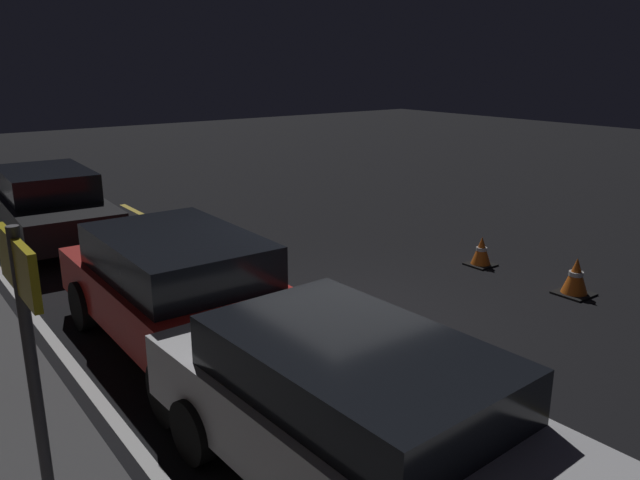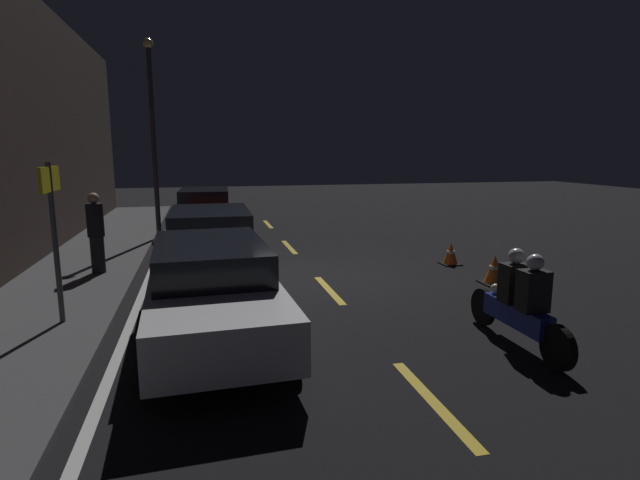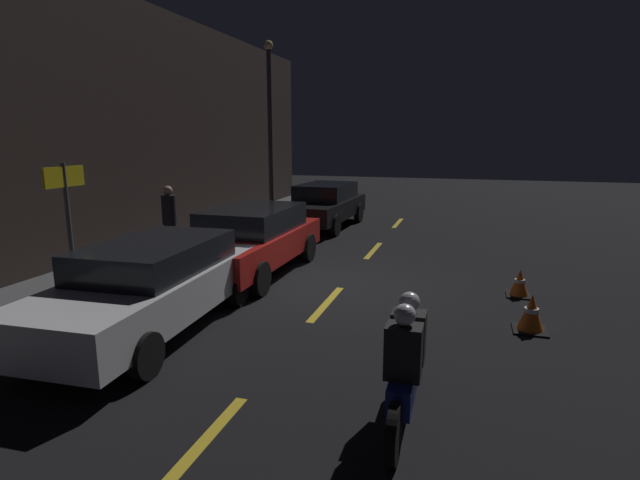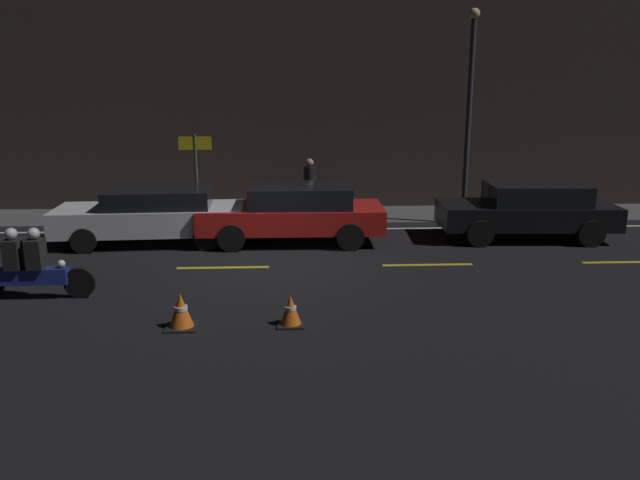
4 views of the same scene
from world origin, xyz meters
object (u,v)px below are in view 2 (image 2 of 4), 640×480
Objects in this scene: traffic_cone_near at (494,270)px; shop_sign at (52,211)px; sedan_white at (212,287)px; taxi_red at (211,242)px; van_black at (205,210)px; motorcycle at (521,302)px; pedestrian at (96,232)px; traffic_cone_mid at (451,254)px; street_lamp at (153,131)px.

shop_sign reaches higher than traffic_cone_near.
taxi_red is at bearing 176.53° from sedan_white.
traffic_cone_near is at bearing 103.53° from sedan_white.
van_black reaches higher than traffic_cone_near.
taxi_red is 2.03× the size of motorcycle.
sedan_white is at bearing 106.01° from traffic_cone_near.
pedestrian is at bearing -19.67° from van_black.
sedan_white is 2.59m from shop_sign.
van_black is at bearing -22.33° from pedestrian.
shop_sign reaches higher than pedestrian.
shop_sign is at bearing 70.42° from motorcycle.
motorcycle is at bearing -130.25° from pedestrian.
shop_sign is (0.79, 2.22, 1.07)m from sedan_white.
shop_sign is (-2.62, 7.84, 1.55)m from traffic_cone_mid.
traffic_cone_mid is at bearing 89.52° from taxi_red.
taxi_red is 5.59m from traffic_cone_mid.
motorcycle is at bearing -150.44° from street_lamp.
taxi_red reaches higher than van_black.
street_lamp is at bearing 55.58° from traffic_cone_mid.
van_black is 1.98× the size of motorcycle.
motorcycle reaches higher than traffic_cone_mid.
taxi_red is 3.69m from shop_sign.
sedan_white is 2.07× the size of motorcycle.
traffic_cone_near is at bearing -179.29° from traffic_cone_mid.
sedan_white is 0.81× the size of street_lamp.
taxi_red reaches higher than motorcycle.
pedestrian reaches higher than motorcycle.
street_lamp reaches higher than van_black.
traffic_cone_near is (3.03, -1.55, -0.35)m from motorcycle.
motorcycle is 4.30× the size of traffic_cone_mid.
motorcycle is at bearing 162.39° from traffic_cone_mid.
motorcycle is at bearing -109.25° from shop_sign.
pedestrian reaches higher than sedan_white.
sedan_white is 5.89m from traffic_cone_near.
van_black is 2.62× the size of pedestrian.
traffic_cone_mid is at bearing 118.79° from sedan_white.
traffic_cone_mid is at bearing -94.07° from pedestrian.
van_black is at bearing 177.52° from sedan_white.
pedestrian reaches higher than traffic_cone_mid.
van_black is 9.71m from traffic_cone_near.
sedan_white is 1.94× the size of shop_sign.
shop_sign is at bearing 96.02° from traffic_cone_near.
sedan_white is 6.59m from traffic_cone_mid.
street_lamp is at bearing 29.23° from motorcycle.
taxi_red is at bearing 89.02° from traffic_cone_mid.
shop_sign reaches higher than sedan_white.
sedan_white is at bearing 121.27° from traffic_cone_mid.
traffic_cone_mid is at bearing 45.36° from van_black.
street_lamp is at bearing -162.64° from taxi_red.
traffic_cone_near is 8.05m from shop_sign.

